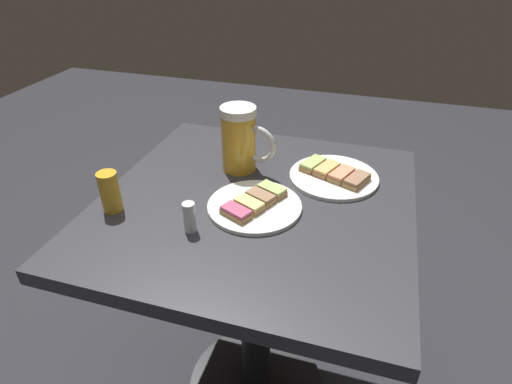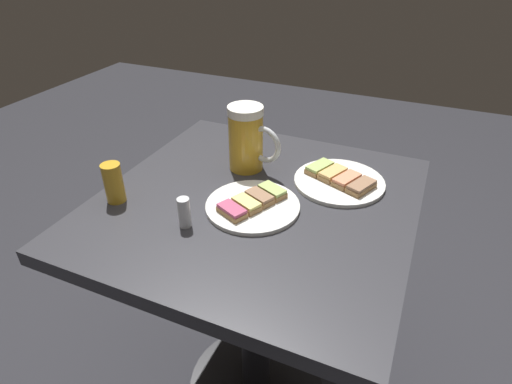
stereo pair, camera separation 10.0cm
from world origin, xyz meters
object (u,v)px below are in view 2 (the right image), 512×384
object	(u,v)px
plate_near	(253,204)
salt_shaker	(184,213)
plate_far	(339,180)
beer_mug	(247,139)
beer_glass_small	(114,183)

from	to	relation	value
plate_near	salt_shaker	bearing A→B (deg)	48.90
plate_near	plate_far	size ratio (longest dim) A/B	0.96
plate_far	beer_mug	world-z (taller)	beer_mug
beer_glass_small	salt_shaker	size ratio (longest dim) A/B	1.39
beer_mug	beer_glass_small	bearing A→B (deg)	50.74
salt_shaker	beer_mug	bearing A→B (deg)	-93.28
plate_far	salt_shaker	size ratio (longest dim) A/B	3.28
plate_near	beer_glass_small	xyz separation A→B (m)	(0.31, 0.10, 0.04)
plate_far	beer_glass_small	bearing A→B (deg)	31.78
plate_far	beer_glass_small	size ratio (longest dim) A/B	2.36
beer_mug	salt_shaker	bearing A→B (deg)	86.72
beer_mug	beer_glass_small	distance (m)	0.35
beer_glass_small	plate_far	bearing A→B (deg)	-148.22
plate_far	beer_mug	size ratio (longest dim) A/B	1.32
plate_near	salt_shaker	distance (m)	0.16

